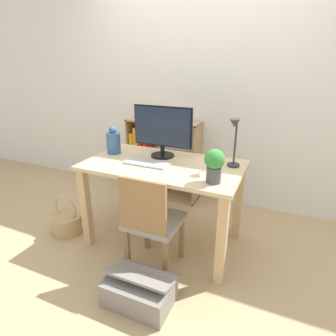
# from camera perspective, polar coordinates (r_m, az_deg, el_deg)

# --- Properties ---
(ground_plane) EXTENTS (10.00, 10.00, 0.00)m
(ground_plane) POSITION_cam_1_polar(r_m,az_deg,el_deg) (2.71, -0.88, -14.40)
(ground_plane) COLOR tan
(wall_back) EXTENTS (8.00, 0.05, 2.60)m
(wall_back) POSITION_cam_1_polar(r_m,az_deg,el_deg) (3.19, 7.07, 16.00)
(wall_back) COLOR silver
(wall_back) RESTS_ON ground_plane
(desk) EXTENTS (1.31, 0.75, 0.76)m
(desk) POSITION_cam_1_polar(r_m,az_deg,el_deg) (2.40, -0.96, -2.21)
(desk) COLOR #D8BC8C
(desk) RESTS_ON ground_plane
(monitor) EXTENTS (0.55, 0.21, 0.45)m
(monitor) POSITION_cam_1_polar(r_m,az_deg,el_deg) (2.47, -1.14, 7.93)
(monitor) COLOR black
(monitor) RESTS_ON desk
(keyboard) EXTENTS (0.38, 0.13, 0.02)m
(keyboard) POSITION_cam_1_polar(r_m,az_deg,el_deg) (2.33, -4.45, 0.89)
(keyboard) COLOR #B2B2B7
(keyboard) RESTS_ON desk
(vase) EXTENTS (0.13, 0.13, 0.25)m
(vase) POSITION_cam_1_polar(r_m,az_deg,el_deg) (2.63, -11.03, 5.24)
(vase) COLOR #33598C
(vase) RESTS_ON desk
(desk_lamp) EXTENTS (0.10, 0.19, 0.40)m
(desk_lamp) POSITION_cam_1_polar(r_m,az_deg,el_deg) (2.23, 13.33, 5.85)
(desk_lamp) COLOR #2D2D33
(desk_lamp) RESTS_ON desk
(potted_plant) EXTENTS (0.14, 0.14, 0.24)m
(potted_plant) POSITION_cam_1_polar(r_m,az_deg,el_deg) (1.97, 9.39, 0.80)
(potted_plant) COLOR #4C4C51
(potted_plant) RESTS_ON desk
(chair) EXTENTS (0.40, 0.40, 0.83)m
(chair) POSITION_cam_1_polar(r_m,az_deg,el_deg) (2.15, -3.44, -10.54)
(chair) COLOR gray
(chair) RESTS_ON ground_plane
(bookshelf) EXTENTS (0.86, 0.28, 0.94)m
(bookshelf) POSITION_cam_1_polar(r_m,az_deg,el_deg) (3.43, -3.35, 1.17)
(bookshelf) COLOR tan
(bookshelf) RESTS_ON ground_plane
(basket) EXTENTS (0.30, 0.30, 0.38)m
(basket) POSITION_cam_1_polar(r_m,az_deg,el_deg) (2.95, -19.74, -10.33)
(basket) COLOR tan
(basket) RESTS_ON ground_plane
(storage_box) EXTENTS (0.47, 0.35, 0.25)m
(storage_box) POSITION_cam_1_polar(r_m,az_deg,el_deg) (2.11, -5.87, -23.43)
(storage_box) COLOR gray
(storage_box) RESTS_ON ground_plane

